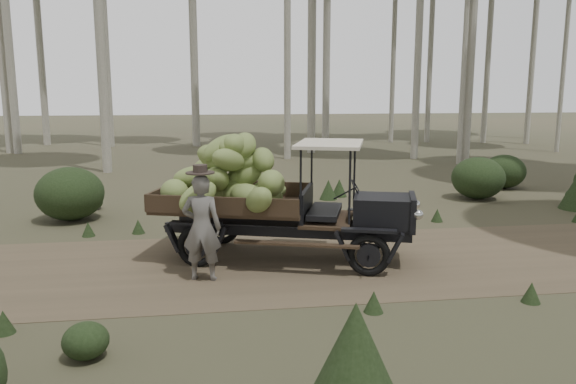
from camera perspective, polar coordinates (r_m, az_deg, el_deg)
The scene contains 5 objects.
ground at distance 10.18m, azimuth 9.94°, elevation -6.78°, with size 120.00×120.00×0.00m, color #473D2B.
dirt_track at distance 10.18m, azimuth 9.94°, elevation -6.76°, with size 70.00×4.00×0.01m, color brown.
banana_truck at distance 9.85m, azimuth -3.18°, elevation 0.63°, with size 4.77×2.84×2.30m.
farmer at distance 8.88m, azimuth -8.76°, elevation -3.47°, with size 0.69×0.54×1.84m.
undergrowth at distance 9.49m, azimuth 22.69°, elevation -5.32°, with size 19.49×17.17×1.38m.
Camera 1 is at (-3.10, -9.23, 2.97)m, focal length 35.00 mm.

